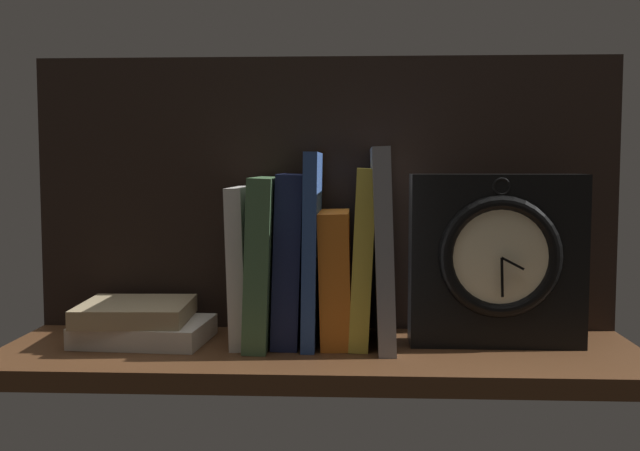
{
  "coord_description": "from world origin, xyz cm",
  "views": [
    {
      "loc": [
        4.74,
        -96.16,
        23.72
      ],
      "look_at": [
        -0.18,
        3.23,
        15.65
      ],
      "focal_mm": 42.38,
      "sensor_mm": 36.0,
      "label": 1
    }
  ],
  "objects_px": {
    "book_gray_chess": "(382,246)",
    "framed_clock": "(497,260)",
    "book_white_catcher": "(242,265)",
    "book_yellow_seinlanguage": "(362,256)",
    "book_green_romantic": "(264,260)",
    "book_navy_bierce": "(290,259)",
    "book_blue_modern": "(312,248)",
    "book_stack_side": "(141,322)",
    "book_orange_pandolfini": "(336,277)"
  },
  "relations": [
    {
      "from": "book_white_catcher",
      "to": "framed_clock",
      "type": "height_order",
      "value": "framed_clock"
    },
    {
      "from": "book_white_catcher",
      "to": "book_yellow_seinlanguage",
      "type": "height_order",
      "value": "book_yellow_seinlanguage"
    },
    {
      "from": "book_stack_side",
      "to": "book_white_catcher",
      "type": "bearing_deg",
      "value": 3.02
    },
    {
      "from": "book_yellow_seinlanguage",
      "to": "book_stack_side",
      "type": "distance_m",
      "value": 0.31
    },
    {
      "from": "book_navy_bierce",
      "to": "book_gray_chess",
      "type": "xyz_separation_m",
      "value": [
        0.12,
        0.0,
        0.02
      ]
    },
    {
      "from": "book_navy_bierce",
      "to": "book_stack_side",
      "type": "relative_size",
      "value": 1.27
    },
    {
      "from": "book_blue_modern",
      "to": "book_orange_pandolfini",
      "type": "xyz_separation_m",
      "value": [
        0.03,
        0.0,
        -0.04
      ]
    },
    {
      "from": "book_orange_pandolfini",
      "to": "book_blue_modern",
      "type": "bearing_deg",
      "value": 180.0
    },
    {
      "from": "book_green_romantic",
      "to": "book_yellow_seinlanguage",
      "type": "xyz_separation_m",
      "value": [
        0.13,
        0.0,
        0.01
      ]
    },
    {
      "from": "book_blue_modern",
      "to": "book_stack_side",
      "type": "xyz_separation_m",
      "value": [
        -0.23,
        -0.01,
        -0.1
      ]
    },
    {
      "from": "book_gray_chess",
      "to": "book_navy_bierce",
      "type": "bearing_deg",
      "value": 180.0
    },
    {
      "from": "book_gray_chess",
      "to": "framed_clock",
      "type": "xyz_separation_m",
      "value": [
        0.15,
        -0.01,
        -0.02
      ]
    },
    {
      "from": "book_blue_modern",
      "to": "book_gray_chess",
      "type": "height_order",
      "value": "book_gray_chess"
    },
    {
      "from": "book_navy_bierce",
      "to": "book_yellow_seinlanguage",
      "type": "xyz_separation_m",
      "value": [
        0.1,
        0.0,
        0.0
      ]
    },
    {
      "from": "book_navy_bierce",
      "to": "book_gray_chess",
      "type": "bearing_deg",
      "value": 0.0
    },
    {
      "from": "book_blue_modern",
      "to": "book_yellow_seinlanguage",
      "type": "xyz_separation_m",
      "value": [
        0.07,
        0.0,
        -0.01
      ]
    },
    {
      "from": "book_blue_modern",
      "to": "book_gray_chess",
      "type": "distance_m",
      "value": 0.09
    },
    {
      "from": "book_navy_bierce",
      "to": "book_blue_modern",
      "type": "xyz_separation_m",
      "value": [
        0.03,
        0.0,
        0.01
      ]
    },
    {
      "from": "book_green_romantic",
      "to": "framed_clock",
      "type": "relative_size",
      "value": 0.98
    },
    {
      "from": "book_green_romantic",
      "to": "framed_clock",
      "type": "bearing_deg",
      "value": -1.53
    },
    {
      "from": "book_orange_pandolfini",
      "to": "book_yellow_seinlanguage",
      "type": "xyz_separation_m",
      "value": [
        0.04,
        0.0,
        0.03
      ]
    },
    {
      "from": "book_white_catcher",
      "to": "book_navy_bierce",
      "type": "height_order",
      "value": "book_navy_bierce"
    },
    {
      "from": "book_white_catcher",
      "to": "book_navy_bierce",
      "type": "bearing_deg",
      "value": 0.0
    },
    {
      "from": "book_blue_modern",
      "to": "book_stack_side",
      "type": "distance_m",
      "value": 0.25
    },
    {
      "from": "book_gray_chess",
      "to": "framed_clock",
      "type": "bearing_deg",
      "value": -3.15
    },
    {
      "from": "book_orange_pandolfini",
      "to": "framed_clock",
      "type": "xyz_separation_m",
      "value": [
        0.21,
        -0.01,
        0.03
      ]
    },
    {
      "from": "book_navy_bierce",
      "to": "framed_clock",
      "type": "bearing_deg",
      "value": -1.73
    },
    {
      "from": "book_blue_modern",
      "to": "book_gray_chess",
      "type": "relative_size",
      "value": 0.98
    },
    {
      "from": "book_navy_bierce",
      "to": "book_green_romantic",
      "type": "bearing_deg",
      "value": 180.0
    },
    {
      "from": "book_green_romantic",
      "to": "book_orange_pandolfini",
      "type": "height_order",
      "value": "book_green_romantic"
    },
    {
      "from": "book_blue_modern",
      "to": "book_yellow_seinlanguage",
      "type": "height_order",
      "value": "book_blue_modern"
    },
    {
      "from": "book_white_catcher",
      "to": "book_blue_modern",
      "type": "relative_size",
      "value": 0.82
    },
    {
      "from": "framed_clock",
      "to": "book_white_catcher",
      "type": "bearing_deg",
      "value": 178.6
    },
    {
      "from": "book_orange_pandolfini",
      "to": "book_yellow_seinlanguage",
      "type": "distance_m",
      "value": 0.05
    },
    {
      "from": "book_green_romantic",
      "to": "book_stack_side",
      "type": "distance_m",
      "value": 0.19
    },
    {
      "from": "book_navy_bierce",
      "to": "book_orange_pandolfini",
      "type": "height_order",
      "value": "book_navy_bierce"
    },
    {
      "from": "book_blue_modern",
      "to": "framed_clock",
      "type": "xyz_separation_m",
      "value": [
        0.24,
        -0.01,
        -0.01
      ]
    },
    {
      "from": "book_green_romantic",
      "to": "book_orange_pandolfini",
      "type": "xyz_separation_m",
      "value": [
        0.1,
        0.0,
        -0.02
      ]
    },
    {
      "from": "framed_clock",
      "to": "book_gray_chess",
      "type": "bearing_deg",
      "value": 176.85
    },
    {
      "from": "book_white_catcher",
      "to": "book_stack_side",
      "type": "height_order",
      "value": "book_white_catcher"
    },
    {
      "from": "book_blue_modern",
      "to": "book_white_catcher",
      "type": "bearing_deg",
      "value": 180.0
    },
    {
      "from": "book_navy_bierce",
      "to": "framed_clock",
      "type": "height_order",
      "value": "same"
    },
    {
      "from": "book_green_romantic",
      "to": "book_gray_chess",
      "type": "bearing_deg",
      "value": 0.0
    },
    {
      "from": "book_green_romantic",
      "to": "book_navy_bierce",
      "type": "xyz_separation_m",
      "value": [
        0.04,
        0.0,
        0.0
      ]
    },
    {
      "from": "book_stack_side",
      "to": "book_yellow_seinlanguage",
      "type": "bearing_deg",
      "value": 1.39
    },
    {
      "from": "book_gray_chess",
      "to": "book_blue_modern",
      "type": "bearing_deg",
      "value": 180.0
    },
    {
      "from": "book_white_catcher",
      "to": "book_orange_pandolfini",
      "type": "distance_m",
      "value": 0.13
    },
    {
      "from": "book_white_catcher",
      "to": "book_navy_bierce",
      "type": "xyz_separation_m",
      "value": [
        0.06,
        0.0,
        0.01
      ]
    },
    {
      "from": "book_gray_chess",
      "to": "book_green_romantic",
      "type": "bearing_deg",
      "value": 180.0
    },
    {
      "from": "book_blue_modern",
      "to": "book_gray_chess",
      "type": "bearing_deg",
      "value": 0.0
    }
  ]
}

